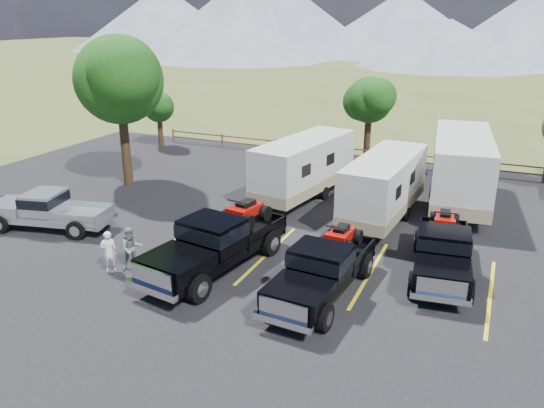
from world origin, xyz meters
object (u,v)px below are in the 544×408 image
at_px(pickup_silver, 48,210).
at_px(person_a, 109,252).
at_px(rig_left, 217,241).
at_px(trailer_left, 304,167).
at_px(rig_center, 323,268).
at_px(tree_big_nw, 119,80).
at_px(trailer_center, 384,187).
at_px(trailer_right, 461,169).
at_px(person_b, 132,248).
at_px(rig_right, 443,249).

distance_m(pickup_silver, person_a, 5.50).
distance_m(rig_left, trailer_left, 8.70).
height_order(rig_center, pickup_silver, rig_center).
bearing_deg(tree_big_nw, pickup_silver, -81.49).
height_order(trailer_center, trailer_right, trailer_right).
height_order(rig_center, trailer_left, trailer_left).
height_order(person_a, person_b, person_b).
bearing_deg(rig_left, rig_right, 30.00).
height_order(tree_big_nw, pickup_silver, tree_big_nw).
relative_size(person_a, person_b, 0.97).
distance_m(tree_big_nw, person_a, 11.56).
bearing_deg(rig_center, trailer_right, 77.69).
bearing_deg(trailer_left, trailer_center, -8.68).
height_order(trailer_center, person_b, trailer_center).
xyz_separation_m(rig_center, person_b, (-6.83, -1.08, -0.13)).
xyz_separation_m(rig_center, trailer_center, (0.26, 7.53, 0.56)).
height_order(tree_big_nw, person_a, tree_big_nw).
distance_m(rig_center, trailer_center, 7.56).
height_order(rig_right, trailer_center, trailer_center).
xyz_separation_m(rig_right, pickup_silver, (-15.85, -2.50, -0.06)).
bearing_deg(rig_right, person_a, -163.10).
height_order(tree_big_nw, rig_center, tree_big_nw).
height_order(tree_big_nw, rig_right, tree_big_nw).
xyz_separation_m(trailer_center, pickup_silver, (-12.75, -6.93, -0.64)).
distance_m(rig_right, trailer_right, 7.83).
xyz_separation_m(trailer_right, pickup_silver, (-15.63, -10.28, -0.91)).
bearing_deg(person_b, trailer_left, 27.59).
xyz_separation_m(rig_left, rig_center, (4.07, -0.25, -0.12)).
distance_m(trailer_center, person_a, 11.95).
bearing_deg(trailer_right, person_b, -136.29).
bearing_deg(person_b, rig_left, -21.07).
height_order(trailer_left, trailer_center, trailer_left).
bearing_deg(rig_center, rig_right, 46.43).
bearing_deg(person_b, rig_right, -24.59).
relative_size(rig_right, trailer_left, 0.69).
relative_size(rig_left, person_b, 4.21).
distance_m(rig_right, trailer_center, 5.44).
relative_size(trailer_right, pickup_silver, 1.71).
bearing_deg(rig_left, person_a, -142.42).
relative_size(tree_big_nw, rig_left, 1.15).
bearing_deg(trailer_center, rig_left, -116.67).
xyz_separation_m(rig_right, person_a, (-10.80, -4.67, -0.14)).
distance_m(rig_left, pickup_silver, 8.43).
relative_size(rig_left, trailer_right, 0.69).
xyz_separation_m(tree_big_nw, rig_center, (13.46, -7.06, -4.62)).
bearing_deg(rig_center, tree_big_nw, 156.12).
bearing_deg(trailer_center, rig_right, -50.94).
relative_size(rig_left, pickup_silver, 1.19).
bearing_deg(person_b, trailer_right, 3.30).
xyz_separation_m(trailer_left, pickup_silver, (-8.45, -8.34, -0.69)).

